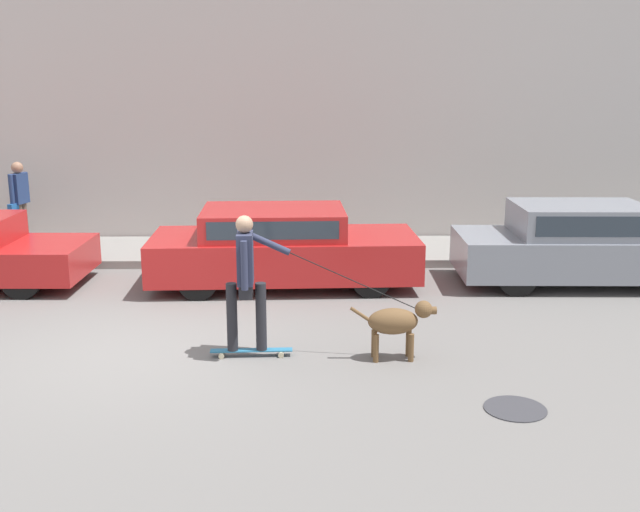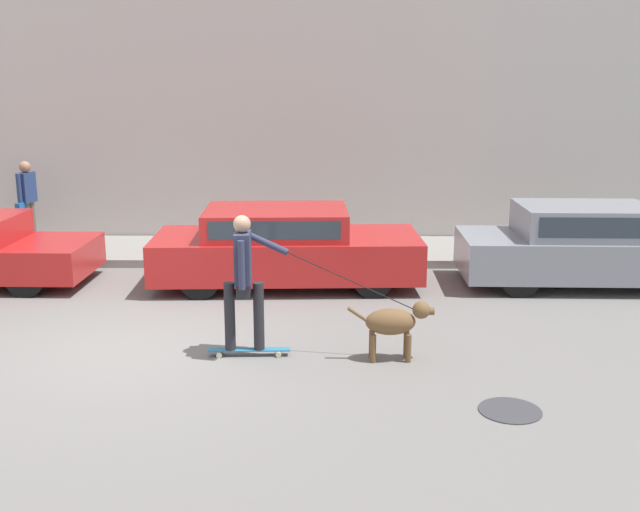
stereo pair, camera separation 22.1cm
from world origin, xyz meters
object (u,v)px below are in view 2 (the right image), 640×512
(parked_car_2, at_px, (591,247))
(dog, at_px, (394,322))
(pedestrian_with_bag, at_px, (27,197))
(skateboarder, at_px, (245,277))
(parked_car_1, at_px, (285,247))

(parked_car_2, bearing_deg, dog, -134.54)
(pedestrian_with_bag, bearing_deg, dog, 152.47)
(skateboarder, relative_size, pedestrian_with_bag, 1.60)
(parked_car_2, xyz_separation_m, pedestrian_with_bag, (-10.29, 2.59, 0.41))
(parked_car_2, relative_size, pedestrian_with_bag, 2.66)
(parked_car_1, relative_size, dog, 4.20)
(dog, bearing_deg, parked_car_1, 111.55)
(parked_car_1, relative_size, skateboarder, 1.69)
(pedestrian_with_bag, bearing_deg, parked_car_2, 179.99)
(parked_car_1, xyz_separation_m, parked_car_2, (5.04, 0.00, 0.01))
(parked_car_2, bearing_deg, pedestrian_with_bag, 167.10)
(dog, bearing_deg, skateboarder, 174.14)
(parked_car_2, relative_size, dog, 4.13)
(parked_car_1, bearing_deg, parked_car_2, -2.07)
(parked_car_2, xyz_separation_m, dog, (-3.52, -3.43, -0.17))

